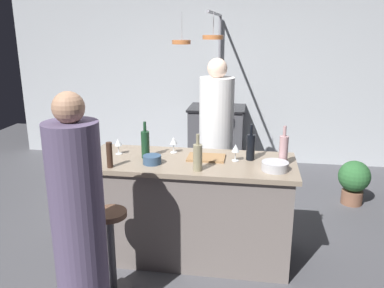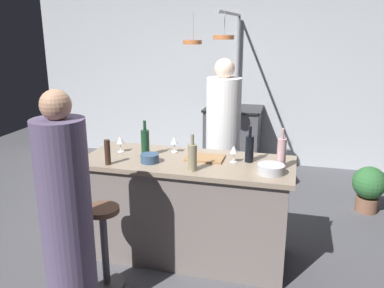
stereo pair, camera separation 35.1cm
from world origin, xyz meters
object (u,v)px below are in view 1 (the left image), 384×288
object	(u,v)px
stove_range	(216,137)
guest_left	(79,225)
wine_bottle_white	(198,157)
mixing_bowl_steel	(275,166)
bar_stool_left	(111,248)
chef	(216,145)
wine_glass_near_left_guest	(173,141)
potted_plant	(354,180)
wine_bottle_rose	(283,150)
pepper_mill	(110,155)
wine_glass_by_chef	(118,143)
wine_bottle_dark	(251,146)
cutting_board	(206,158)
wine_bottle_green	(145,144)
wine_glass_near_right_guest	(236,149)
mixing_bowl_blue	(152,160)

from	to	relation	value
stove_range	guest_left	bearing A→B (deg)	-99.33
wine_bottle_white	mixing_bowl_steel	xyz separation A→B (m)	(0.60, 0.10, -0.08)
bar_stool_left	guest_left	world-z (taller)	guest_left
mixing_bowl_steel	wine_bottle_white	bearing A→B (deg)	-170.65
chef	wine_glass_near_left_guest	bearing A→B (deg)	-114.86
potted_plant	wine_bottle_rose	xyz separation A→B (m)	(-0.92, -1.37, 0.73)
stove_range	wine_bottle_rose	size ratio (longest dim) A/B	2.70
bar_stool_left	guest_left	size ratio (longest dim) A/B	0.42
pepper_mill	mixing_bowl_steel	world-z (taller)	pepper_mill
wine_glass_by_chef	wine_bottle_white	bearing A→B (deg)	-22.12
potted_plant	mixing_bowl_steel	distance (m)	1.91
chef	wine_bottle_dark	size ratio (longest dim) A/B	5.53
pepper_mill	wine_glass_near_left_guest	distance (m)	0.63
stove_range	wine_glass_by_chef	size ratio (longest dim) A/B	6.10
cutting_board	pepper_mill	xyz separation A→B (m)	(-0.74, -0.34, 0.10)
guest_left	wine_glass_by_chef	world-z (taller)	guest_left
wine_bottle_white	mixing_bowl_steel	size ratio (longest dim) A/B	1.40
guest_left	wine_glass_near_left_guest	distance (m)	1.26
pepper_mill	wine_bottle_green	size ratio (longest dim) A/B	0.66
wine_bottle_dark	wine_bottle_green	bearing A→B (deg)	-174.78
cutting_board	wine_bottle_dark	world-z (taller)	wine_bottle_dark
potted_plant	wine_bottle_dark	distance (m)	1.89
stove_range	guest_left	distance (m)	3.50
cutting_board	wine_bottle_white	size ratio (longest dim) A/B	1.08
chef	guest_left	xyz separation A→B (m)	(-0.71, -1.86, -0.03)
guest_left	wine_glass_near_left_guest	size ratio (longest dim) A/B	11.14
stove_range	wine_bottle_white	bearing A→B (deg)	-87.73
wine_bottle_green	wine_bottle_white	size ratio (longest dim) A/B	1.08
wine_bottle_green	pepper_mill	bearing A→B (deg)	-126.62
stove_range	guest_left	size ratio (longest dim) A/B	0.55
wine_bottle_rose	wine_bottle_dark	world-z (taller)	wine_bottle_rose
stove_range	wine_glass_near_right_guest	distance (m)	2.50
bar_stool_left	pepper_mill	distance (m)	0.72
bar_stool_left	mixing_bowl_steel	bearing A→B (deg)	21.69
wine_bottle_white	mixing_bowl_blue	world-z (taller)	wine_bottle_white
wine_glass_near_left_guest	wine_glass_by_chef	distance (m)	0.49
wine_glass_by_chef	guest_left	bearing A→B (deg)	-85.47
wine_glass_near_left_guest	potted_plant	bearing A→B (deg)	32.13
pepper_mill	wine_bottle_green	xyz separation A→B (m)	(0.22, 0.29, 0.02)
chef	cutting_board	size ratio (longest dim) A/B	5.29
chef	wine_glass_near_left_guest	distance (m)	0.79
wine_bottle_white	wine_bottle_dark	bearing A→B (deg)	39.34
wine_bottle_white	stove_range	bearing A→B (deg)	92.27
guest_left	wine_bottle_green	world-z (taller)	guest_left
wine_bottle_rose	mixing_bowl_steel	xyz separation A→B (m)	(-0.07, -0.13, -0.10)
potted_plant	chef	bearing A→B (deg)	-162.45
bar_stool_left	wine_bottle_dark	size ratio (longest dim) A/B	2.22
wine_bottle_dark	wine_glass_near_left_guest	bearing A→B (deg)	172.15
stove_range	wine_glass_near_left_guest	distance (m)	2.34
guest_left	wine_glass_near_left_guest	world-z (taller)	guest_left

